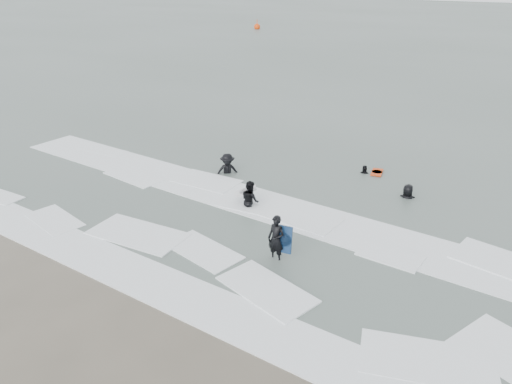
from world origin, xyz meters
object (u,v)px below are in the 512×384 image
Objects in this scene: surfer_breaker at (228,174)px; surfer_right_far at (407,198)px; surfer_centre at (276,260)px; surfer_right_near at (365,174)px; buoy at (257,27)px; surfer_wading at (250,207)px.

surfer_breaker is 8.36m from surfer_right_far.
surfer_centre is 1.07× the size of surfer_right_near.
buoy reaches higher than surfer_breaker.
buoy reaches higher than surfer_right_near.
surfer_wading is at bearing -83.11° from surfer_breaker.
surfer_right_far is at bearing 128.29° from surfer_right_near.
surfer_right_near is at bearing -50.53° from buoy.
surfer_right_near is 3.08m from surfer_right_far.
surfer_wading is at bearing -55.48° from buoy.
surfer_breaker is 6.61m from surfer_right_near.
surfer_right_far is at bearing -49.62° from buoy.
surfer_centre is 70.96m from buoy.
surfer_wading reaches higher than surfer_centre.
surfer_wading is 0.90× the size of surfer_breaker.
surfer_right_near is at bearing -9.99° from surfer_breaker.
surfer_centre is 0.99× the size of surfer_wading.
surfer_right_far is (8.04, 2.26, 0.00)m from surfer_breaker.
surfer_wading is at bearing 47.51° from surfer_right_near.
surfer_centre reaches higher than surfer_right_near.
surfer_centre is at bearing 57.71° from surfer_right_far.
surfer_right_far is (5.06, 4.57, 0.00)m from surfer_wading.
surfer_right_far is at bearing -109.35° from surfer_wading.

